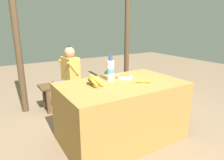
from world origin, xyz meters
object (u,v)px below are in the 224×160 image
loose_banana_front (144,81)px  support_post_far (127,37)px  banana_bunch_ripe (94,80)px  banana_bunch_green (108,73)px  wooden_bench (86,83)px  support_post_near (17,41)px  water_bottle (111,70)px  seated_vendor (68,73)px  serving_bowl (124,76)px

loose_banana_front → support_post_far: size_ratio=0.08×
banana_bunch_ripe → banana_bunch_green: banana_bunch_ripe is taller
loose_banana_front → wooden_bench: 1.52m
wooden_bench → support_post_near: size_ratio=0.71×
water_bottle → support_post_far: support_post_far is taller
banana_bunch_green → loose_banana_front: bearing=-104.2°
loose_banana_front → banana_bunch_green: size_ratio=0.59×
banana_bunch_green → banana_bunch_ripe: bearing=-126.8°
seated_vendor → banana_bunch_ripe: bearing=77.8°
support_post_near → loose_banana_front: bearing=-55.4°
water_bottle → support_post_near: size_ratio=0.15×
serving_bowl → loose_banana_front: size_ratio=1.14×
serving_bowl → support_post_far: (1.01, 1.36, 0.41)m
loose_banana_front → seated_vendor: (-0.45, 1.43, -0.13)m
water_bottle → banana_bunch_green: water_bottle is taller
water_bottle → banana_bunch_green: 1.40m
banana_bunch_ripe → banana_bunch_green: (0.93, 1.25, -0.29)m
wooden_bench → support_post_far: 1.32m
loose_banana_front → wooden_bench: loose_banana_front is taller
banana_bunch_green → serving_bowl: bearing=-110.9°
serving_bowl → support_post_far: size_ratio=0.09×
banana_bunch_ripe → seated_vendor: seated_vendor is taller
serving_bowl → water_bottle: 0.24m
water_bottle → support_post_far: 1.86m
support_post_far → seated_vendor: bearing=-170.3°
loose_banana_front → seated_vendor: seated_vendor is taller
serving_bowl → banana_bunch_green: 1.28m
banana_bunch_ripe → wooden_bench: (0.45, 1.24, -0.43)m
serving_bowl → seated_vendor: 1.19m
wooden_bench → support_post_near: support_post_near is taller
seated_vendor → banana_bunch_green: size_ratio=3.60×
wooden_bench → support_post_near: (-1.04, 0.20, 0.79)m
wooden_bench → banana_bunch_green: 0.50m
banana_bunch_ripe → support_post_far: bearing=43.9°
serving_bowl → banana_bunch_green: size_ratio=0.68×
support_post_near → support_post_far: 2.08m
wooden_bench → banana_bunch_green: (0.48, 0.01, 0.14)m
banana_bunch_ripe → loose_banana_front: 0.61m
loose_banana_front → banana_bunch_green: (0.37, 1.48, -0.25)m
serving_bowl → seated_vendor: seated_vendor is taller
serving_bowl → water_bottle: water_bottle is taller
serving_bowl → support_post_near: size_ratio=0.09×
serving_bowl → banana_bunch_ripe: bearing=-170.7°
loose_banana_front → banana_bunch_green: 1.55m
support_post_near → support_post_far: same height
banana_bunch_ripe → loose_banana_front: bearing=-22.4°
water_bottle → banana_bunch_ripe: bearing=-165.7°
seated_vendor → water_bottle: bearing=91.1°
support_post_near → banana_bunch_green: bearing=-7.1°
banana_bunch_ripe → seated_vendor: size_ratio=0.29×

